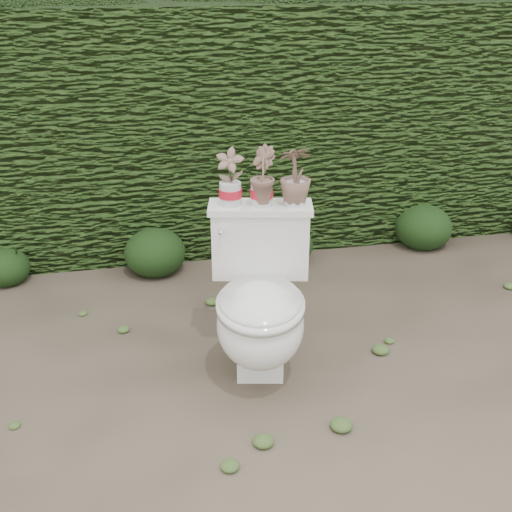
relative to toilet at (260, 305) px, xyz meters
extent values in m
plane|color=brown|center=(0.03, 0.21, -0.36)|extent=(60.00, 60.00, 0.00)
cube|color=#314F1A|center=(0.03, 1.81, 0.44)|extent=(8.00, 1.00, 1.60)
cube|color=silver|center=(0.00, 0.02, -0.26)|extent=(0.28, 0.34, 0.20)
ellipsoid|color=silver|center=(-0.02, -0.08, -0.06)|extent=(0.51, 0.59, 0.39)
cube|color=silver|center=(0.05, 0.23, 0.22)|extent=(0.50, 0.26, 0.34)
cube|color=silver|center=(0.05, 0.23, 0.40)|extent=(0.53, 0.29, 0.03)
cylinder|color=silver|center=(-0.15, 0.18, 0.32)|extent=(0.03, 0.06, 0.02)
sphere|color=silver|center=(-0.16, 0.15, 0.32)|extent=(0.03, 0.03, 0.03)
imported|color=#206929|center=(-0.09, 0.26, 0.55)|extent=(0.16, 0.13, 0.26)
imported|color=#206929|center=(0.06, 0.23, 0.55)|extent=(0.12, 0.15, 0.27)
imported|color=#206929|center=(0.21, 0.20, 0.56)|extent=(0.16, 0.16, 0.27)
ellipsoid|color=#1C3512|center=(-1.36, 1.26, -0.23)|extent=(0.30, 0.30, 0.24)
ellipsoid|color=#1C3512|center=(-0.43, 1.21, -0.20)|extent=(0.39, 0.39, 0.31)
ellipsoid|color=#1C3512|center=(0.42, 1.18, -0.21)|extent=(0.37, 0.37, 0.30)
ellipsoid|color=#1C3512|center=(1.45, 1.25, -0.20)|extent=(0.40, 0.40, 0.32)
camera|label=1|loc=(-0.56, -2.59, 1.49)|focal=45.00mm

